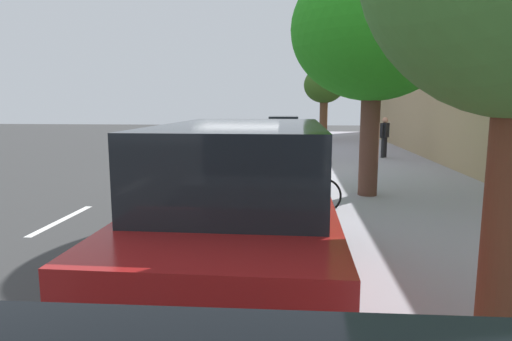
# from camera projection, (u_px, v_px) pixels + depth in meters

# --- Properties ---
(ground) EXTENTS (62.30, 62.30, 0.00)m
(ground) POSITION_uv_depth(u_px,v_px,m) (239.00, 174.00, 13.72)
(ground) COLOR #383838
(sidewalk) EXTENTS (4.39, 38.94, 0.12)m
(sidewalk) POSITION_uv_depth(u_px,v_px,m) (387.00, 174.00, 13.31)
(sidewalk) COLOR #9F9AA6
(sidewalk) RESTS_ON ground
(curb_edge) EXTENTS (0.16, 38.94, 0.12)m
(curb_edge) POSITION_uv_depth(u_px,v_px,m) (313.00, 173.00, 13.51)
(curb_edge) COLOR gray
(curb_edge) RESTS_ON ground
(lane_stripe_centre) EXTENTS (0.14, 40.00, 0.01)m
(lane_stripe_centre) POSITION_uv_depth(u_px,v_px,m) (162.00, 170.00, 14.48)
(lane_stripe_centre) COLOR white
(lane_stripe_centre) RESTS_ON ground
(lane_stripe_bike_edge) EXTENTS (0.12, 38.94, 0.01)m
(lane_stripe_bike_edge) POSITION_uv_depth(u_px,v_px,m) (266.00, 174.00, 13.64)
(lane_stripe_bike_edge) COLOR white
(lane_stripe_bike_edge) RESTS_ON ground
(building_facade) EXTENTS (0.50, 38.94, 4.67)m
(building_facade) POSITION_uv_depth(u_px,v_px,m) (475.00, 99.00, 12.74)
(building_facade) COLOR tan
(building_facade) RESTS_ON ground
(parked_suv_red_second) EXTENTS (1.99, 4.71, 1.99)m
(parked_suv_red_second) POSITION_uv_depth(u_px,v_px,m) (244.00, 210.00, 4.84)
(parked_suv_red_second) COLOR maroon
(parked_suv_red_second) RESTS_ON ground
(parked_sedan_tan_mid) EXTENTS (2.01, 4.48, 1.52)m
(parked_sedan_tan_mid) POSITION_uv_depth(u_px,v_px,m) (279.00, 144.00, 15.80)
(parked_sedan_tan_mid) COLOR tan
(parked_sedan_tan_mid) RESTS_ON ground
(parked_sedan_black_far) EXTENTS (1.87, 4.42, 1.52)m
(parked_sedan_black_far) POSITION_uv_depth(u_px,v_px,m) (284.00, 130.00, 23.71)
(parked_sedan_black_far) COLOR black
(parked_sedan_black_far) RESTS_ON ground
(bicycle_at_curb) EXTENTS (1.72, 0.55, 0.77)m
(bicycle_at_curb) POSITION_uv_depth(u_px,v_px,m) (299.00, 193.00, 8.96)
(bicycle_at_curb) COLOR black
(bicycle_at_curb) RESTS_ON ground
(cyclist_with_backpack) EXTENTS (0.43, 0.62, 1.76)m
(cyclist_with_backpack) POSITION_uv_depth(u_px,v_px,m) (312.00, 162.00, 8.39)
(cyclist_with_backpack) COLOR #C6B284
(cyclist_with_backpack) RESTS_ON ground
(street_tree_mid_block) EXTENTS (3.62, 3.62, 5.25)m
(street_tree_mid_block) POSITION_uv_depth(u_px,v_px,m) (374.00, 30.00, 9.42)
(street_tree_mid_block) COLOR brown
(street_tree_mid_block) RESTS_ON sidewalk
(street_tree_far_end) EXTENTS (2.39, 2.39, 4.21)m
(street_tree_far_end) POSITION_uv_depth(u_px,v_px,m) (324.00, 86.00, 25.29)
(street_tree_far_end) COLOR brown
(street_tree_far_end) RESTS_ON sidewalk
(pedestrian_on_phone) EXTENTS (0.40, 0.53, 1.56)m
(pedestrian_on_phone) POSITION_uv_depth(u_px,v_px,m) (385.00, 135.00, 16.76)
(pedestrian_on_phone) COLOR black
(pedestrian_on_phone) RESTS_ON sidewalk
(fire_hydrant) EXTENTS (0.22, 0.22, 0.84)m
(fire_hydrant) POSITION_uv_depth(u_px,v_px,m) (313.00, 134.00, 24.13)
(fire_hydrant) COLOR red
(fire_hydrant) RESTS_ON sidewalk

